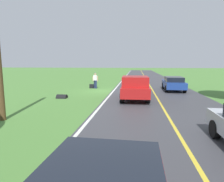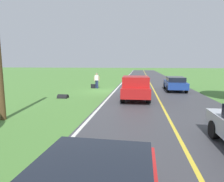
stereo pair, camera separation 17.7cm
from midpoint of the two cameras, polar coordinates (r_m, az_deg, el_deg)
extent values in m
plane|color=#4C7F38|center=(18.99, -2.88, -0.06)|extent=(200.00, 200.00, 0.00)
cube|color=#3D3D42|center=(18.76, 12.12, -0.33)|extent=(8.27, 120.00, 0.00)
cube|color=silver|center=(18.84, 0.05, -0.10)|extent=(0.16, 117.60, 0.00)
cube|color=gold|center=(18.76, 12.12, -0.32)|extent=(0.14, 117.60, 0.00)
cylinder|color=navy|center=(21.07, -5.04, 1.95)|extent=(0.18, 0.18, 0.88)
cylinder|color=navy|center=(21.36, -5.45, 2.03)|extent=(0.18, 0.18, 0.88)
cube|color=white|center=(21.15, -5.27, 3.96)|extent=(0.41, 0.27, 0.58)
sphere|color=tan|center=(21.12, -5.29, 5.05)|extent=(0.23, 0.23, 0.23)
sphere|color=#4C564C|center=(21.12, -5.29, 5.25)|extent=(0.20, 0.20, 0.20)
cube|color=#234C2D|center=(21.34, -5.14, 4.08)|extent=(0.33, 0.21, 0.44)
cylinder|color=tan|center=(21.08, -4.60, 3.65)|extent=(0.10, 0.10, 0.58)
cylinder|color=tan|center=(21.21, -5.96, 3.66)|extent=(0.10, 0.10, 0.58)
cube|color=black|center=(21.30, -6.36, 1.44)|extent=(0.47, 0.22, 0.46)
cube|color=#B21919|center=(15.13, 6.46, 0.62)|extent=(2.15, 5.45, 0.70)
cube|color=#B21919|center=(13.87, 6.56, 2.88)|extent=(1.90, 2.21, 0.72)
cube|color=black|center=(13.86, 6.57, 3.18)|extent=(1.71, 1.34, 0.43)
cube|color=#B21919|center=(16.18, 9.79, 3.10)|extent=(0.18, 3.03, 0.45)
cube|color=#B21919|center=(16.16, 3.11, 3.20)|extent=(0.18, 3.03, 0.45)
cube|color=#B21919|center=(17.65, 6.40, 3.59)|extent=(1.84, 0.15, 0.45)
cylinder|color=black|center=(13.50, 10.34, -1.89)|extent=(0.32, 0.81, 0.80)
cylinder|color=black|center=(13.47, 2.69, -1.78)|extent=(0.32, 0.81, 0.80)
cylinder|color=black|center=(16.75, 9.47, 0.09)|extent=(0.32, 0.81, 0.80)
cylinder|color=black|center=(16.73, 3.30, 0.18)|extent=(0.32, 0.81, 0.80)
cylinder|color=black|center=(8.14, 27.96, -10.03)|extent=(0.24, 0.66, 0.66)
cube|color=navy|center=(20.41, 17.66, 1.95)|extent=(1.97, 4.45, 0.62)
cube|color=black|center=(20.17, 17.81, 3.41)|extent=(1.69, 2.42, 0.46)
cylinder|color=black|center=(21.72, 14.87, 1.60)|extent=(0.26, 0.67, 0.66)
cylinder|color=black|center=(21.96, 19.26, 1.49)|extent=(0.26, 0.67, 0.66)
cylinder|color=black|center=(18.96, 15.73, 0.63)|extent=(0.26, 0.67, 0.66)
cylinder|color=black|center=(19.23, 20.73, 0.51)|extent=(0.26, 0.67, 0.66)
cylinder|color=black|center=(15.74, -15.06, -2.08)|extent=(0.80, 0.60, 0.60)
camera|label=1|loc=(0.09, -90.45, -0.07)|focal=30.53mm
camera|label=2|loc=(0.09, 89.55, 0.07)|focal=30.53mm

